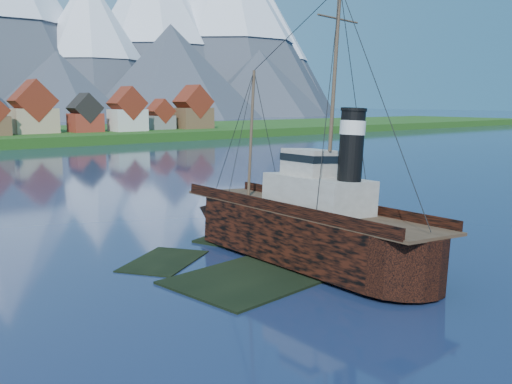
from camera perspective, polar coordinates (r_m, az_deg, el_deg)
ground at (r=49.59m, az=3.44°, el=-6.69°), size 1400.00×1400.00×0.00m
shoal at (r=52.37m, az=3.34°, el=-6.23°), size 31.71×21.24×1.14m
tugboat_wreck at (r=49.61m, az=3.53°, el=-3.16°), size 6.89×29.71×23.54m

